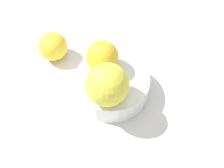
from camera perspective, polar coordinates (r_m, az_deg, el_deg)
name	(u,v)px	position (r cm, az deg, el deg)	size (l,w,h in cm)	color
ground_plane	(112,94)	(61.32, 0.00, -2.00)	(110.00, 110.00, 2.00)	silver
fruit_bowl	(112,86)	(58.84, 0.00, -0.32)	(14.47, 14.47, 4.32)	white
orange_in_bowl_0	(104,56)	(56.59, -1.44, 5.36)	(6.16, 6.16, 6.16)	yellow
orange_in_bowl_1	(107,85)	(51.38, -0.91, -0.13)	(7.70, 7.70, 7.70)	yellow
orange_loose_0	(53,46)	(65.37, -11.10, 6.98)	(6.14, 6.14, 6.14)	yellow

